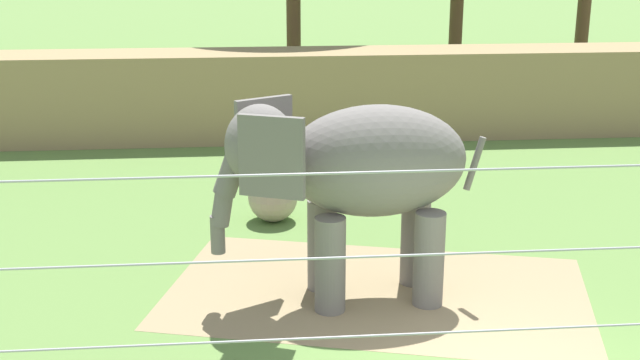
{
  "coord_description": "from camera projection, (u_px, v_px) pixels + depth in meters",
  "views": [
    {
      "loc": [
        -2.63,
        -8.14,
        5.1
      ],
      "look_at": [
        -1.54,
        3.91,
        1.4
      ],
      "focal_mm": 46.12,
      "sensor_mm": 36.0,
      "label": 1
    }
  ],
  "objects": [
    {
      "name": "embankment_wall",
      "position": [
        350.0,
        93.0,
        20.94
      ],
      "size": [
        36.0,
        1.8,
        2.19
      ],
      "primitive_type": "cube",
      "color": "#997F56",
      "rests_on": "ground"
    },
    {
      "name": "dirt_patch",
      "position": [
        377.0,
        292.0,
        12.06
      ],
      "size": [
        6.8,
        5.02,
        0.01
      ],
      "primitive_type": "cube",
      "rotation": [
        0.0,
        0.0,
        -0.26
      ],
      "color": "#937F5B",
      "rests_on": "ground"
    },
    {
      "name": "cable_fence",
      "position": [
        574.0,
        352.0,
        6.77
      ],
      "size": [
        12.01,
        0.22,
        3.49
      ],
      "color": "brown",
      "rests_on": "ground"
    },
    {
      "name": "elephant",
      "position": [
        355.0,
        171.0,
        11.34
      ],
      "size": [
        3.88,
        1.63,
        2.88
      ],
      "color": "slate",
      "rests_on": "ground"
    },
    {
      "name": "enrichment_ball",
      "position": [
        273.0,
        197.0,
        14.88
      ],
      "size": [
        0.9,
        0.9,
        0.9
      ],
      "primitive_type": "sphere",
      "color": "gray",
      "rests_on": "ground"
    }
  ]
}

